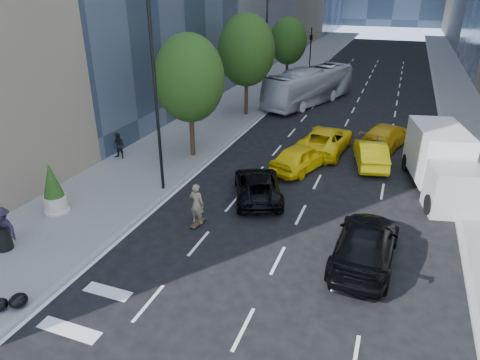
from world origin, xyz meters
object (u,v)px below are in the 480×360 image
at_px(black_sedan_lincoln, 258,185).
at_px(trash_can, 3,238).
at_px(city_bus, 310,86).
at_px(box_truck, 441,162).
at_px(skateboarder, 197,206).
at_px(black_sedan_mercedes, 365,244).
at_px(planter_shrub, 53,189).

relative_size(black_sedan_lincoln, trash_can, 4.88).
relative_size(city_bus, box_truck, 1.65).
xyz_separation_m(skateboarder, black_sedan_mercedes, (7.40, -0.25, -0.16)).
xyz_separation_m(black_sedan_lincoln, black_sedan_mercedes, (5.73, -3.89, 0.13)).
bearing_deg(black_sedan_mercedes, planter_shrub, 7.44).
relative_size(black_sedan_mercedes, planter_shrub, 2.26).
bearing_deg(box_truck, city_bus, 110.97).
height_order(black_sedan_mercedes, trash_can, black_sedan_mercedes).
bearing_deg(planter_shrub, skateboarder, 11.87).
xyz_separation_m(skateboarder, city_bus, (0.00, 23.64, 0.64)).
height_order(city_bus, box_truck, city_bus).
relative_size(skateboarder, box_truck, 0.28).
distance_m(trash_can, planter_shrub, 3.38).
bearing_deg(city_bus, planter_shrub, -85.74).
distance_m(skateboarder, planter_shrub, 6.91).
xyz_separation_m(black_sedan_lincoln, trash_can, (-8.15, -8.36, -0.03)).
xyz_separation_m(city_bus, planter_shrub, (-6.75, -25.06, -0.28)).
bearing_deg(black_sedan_mercedes, box_truck, -107.09).
bearing_deg(black_sedan_lincoln, trash_can, 23.06).
bearing_deg(trash_can, city_bus, 77.13).
height_order(city_bus, trash_can, city_bus).
relative_size(skateboarder, trash_can, 1.94).
height_order(trash_can, planter_shrub, planter_shrub).
distance_m(black_sedan_mercedes, planter_shrub, 14.21).
height_order(skateboarder, planter_shrub, planter_shrub).
bearing_deg(box_truck, black_sedan_lincoln, -166.17).
height_order(box_truck, planter_shrub, box_truck).
bearing_deg(city_bus, skateboarder, -70.65).
xyz_separation_m(skateboarder, planter_shrub, (-6.75, -1.42, 0.36)).
distance_m(box_truck, planter_shrub, 19.46).
xyz_separation_m(skateboarder, trash_can, (-6.48, -4.72, -0.32)).
distance_m(black_sedan_lincoln, black_sedan_mercedes, 6.93).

